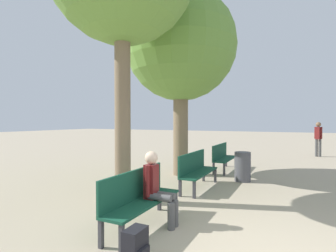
% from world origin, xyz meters
% --- Properties ---
extents(bench_row_0, '(0.43, 1.78, 0.92)m').
position_xyz_m(bench_row_0, '(-1.95, 0.41, 0.52)').
color(bench_row_0, '#144733').
rests_on(bench_row_0, ground_plane).
extents(bench_row_1, '(0.43, 1.78, 0.92)m').
position_xyz_m(bench_row_1, '(-1.95, 3.11, 0.52)').
color(bench_row_1, '#144733').
rests_on(bench_row_1, ground_plane).
extents(bench_row_2, '(0.43, 1.78, 0.92)m').
position_xyz_m(bench_row_2, '(-1.95, 5.81, 0.52)').
color(bench_row_2, '#144733').
rests_on(bench_row_2, ground_plane).
extents(tree_row_1, '(3.52, 3.52, 5.90)m').
position_xyz_m(tree_row_1, '(-2.99, 4.51, 4.10)').
color(tree_row_1, '#7A664C').
rests_on(tree_row_1, ground_plane).
extents(person_seated, '(0.57, 0.32, 1.22)m').
position_xyz_m(person_seated, '(-1.73, 0.60, 0.65)').
color(person_seated, '#4C4C4C').
rests_on(person_seated, ground_plane).
extents(backpack, '(0.23, 0.31, 0.48)m').
position_xyz_m(backpack, '(-1.32, -0.66, 0.24)').
color(backpack, black).
rests_on(backpack, ground_plane).
extents(pedestrian_near, '(0.34, 0.29, 1.67)m').
position_xyz_m(pedestrian_near, '(1.31, 11.31, 0.96)').
color(pedestrian_near, '#4C4C4C').
rests_on(pedestrian_near, ground_plane).
extents(trash_bin, '(0.45, 0.45, 0.84)m').
position_xyz_m(trash_bin, '(-1.03, 4.45, 0.42)').
color(trash_bin, '#4C4C51').
rests_on(trash_bin, ground_plane).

